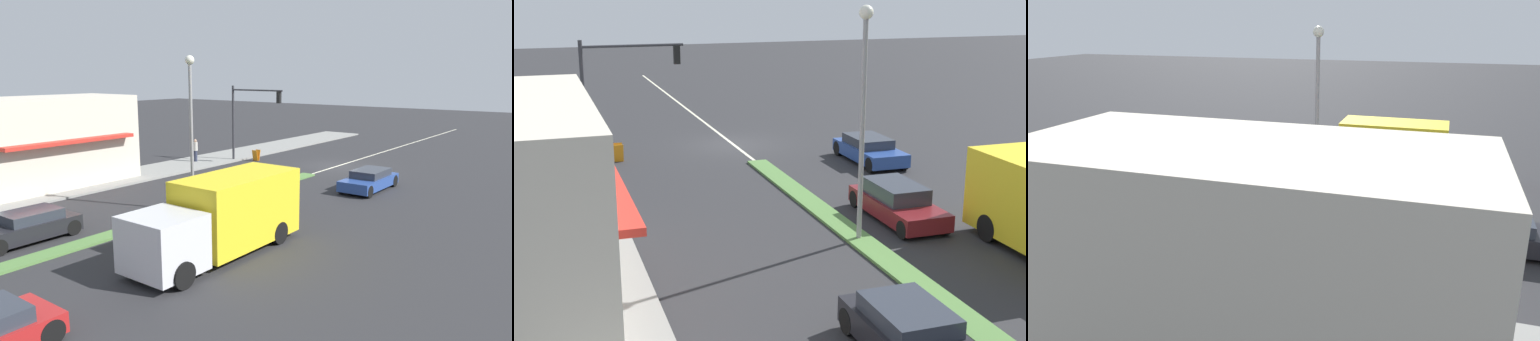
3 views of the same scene
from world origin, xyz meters
TOP-DOWN VIEW (x-y plane):
  - ground_plane at (0.00, 18.00)m, footprint 160.00×160.00m
  - lane_marking_center at (0.00, 0.00)m, footprint 0.16×60.00m
  - building_corner_store at (10.62, 16.22)m, footprint 5.37×9.88m
  - street_lamp at (0.00, 14.97)m, footprint 0.44×0.44m
  - delivery_truck at (-5.00, 18.54)m, footprint 2.44×7.50m
  - coupe_blue at (-5.00, 5.61)m, footprint 1.86×4.40m
  - sedan_maroon at (-2.20, 13.46)m, footprint 1.76×4.47m
  - sedan_dark at (2.20, 22.20)m, footprint 1.82×3.96m

SIDE VIEW (x-z plane):
  - ground_plane at x=0.00m, z-range 0.00..0.00m
  - lane_marking_center at x=0.00m, z-range 0.00..0.01m
  - coupe_blue at x=-5.00m, z-range 0.00..1.18m
  - sedan_dark at x=2.20m, z-range -0.01..1.21m
  - sedan_maroon at x=-2.20m, z-range -0.03..1.26m
  - delivery_truck at x=-5.00m, z-range 0.03..2.90m
  - building_corner_store at x=10.62m, z-range 0.12..5.30m
  - street_lamp at x=0.00m, z-range 1.09..8.46m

